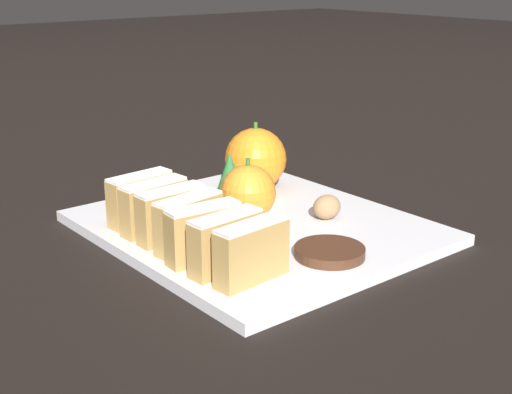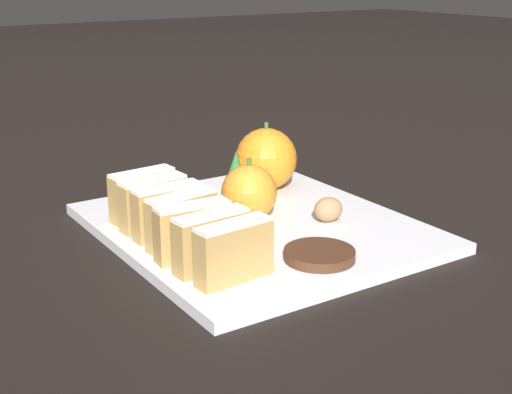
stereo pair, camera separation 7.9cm
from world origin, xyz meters
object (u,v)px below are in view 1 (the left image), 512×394
walnut (327,207)px  chocolate_cookie (330,252)px  orange_near (256,159)px  orange_far (249,192)px

walnut → chocolate_cookie: (-0.08, -0.08, -0.01)m
orange_near → orange_far: (-0.08, -0.08, -0.01)m
orange_near → chocolate_cookie: size_ratio=1.23×
orange_far → walnut: orange_far is taller
walnut → orange_far: bearing=141.6°
orange_far → chocolate_cookie: (-0.01, -0.14, -0.03)m
orange_far → walnut: (0.07, -0.06, -0.02)m
orange_near → walnut: (-0.01, -0.14, -0.03)m
orange_near → orange_far: orange_near is taller
chocolate_cookie → orange_far: bearing=87.3°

